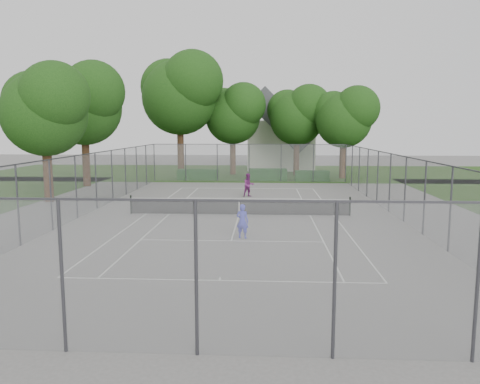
{
  "coord_description": "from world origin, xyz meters",
  "views": [
    {
      "loc": [
        1.48,
        -26.79,
        5.03
      ],
      "look_at": [
        0.0,
        1.0,
        1.2
      ],
      "focal_mm": 35.0,
      "sensor_mm": 36.0,
      "label": 1
    }
  ],
  "objects_px": {
    "tennis_net": "(239,206)",
    "girl_player": "(242,221)",
    "woman_player": "(249,185)",
    "house": "(281,137)"
  },
  "relations": [
    {
      "from": "house",
      "to": "girl_player",
      "type": "height_order",
      "value": "house"
    },
    {
      "from": "girl_player",
      "to": "house",
      "type": "bearing_deg",
      "value": -78.64
    },
    {
      "from": "house",
      "to": "girl_player",
      "type": "xyz_separation_m",
      "value": [
        -2.9,
        -36.09,
        -3.13
      ]
    },
    {
      "from": "girl_player",
      "to": "woman_player",
      "type": "relative_size",
      "value": 0.92
    },
    {
      "from": "tennis_net",
      "to": "girl_player",
      "type": "xyz_separation_m",
      "value": [
        0.47,
        -5.81,
        0.28
      ]
    },
    {
      "from": "house",
      "to": "girl_player",
      "type": "distance_m",
      "value": 36.34
    },
    {
      "from": "tennis_net",
      "to": "woman_player",
      "type": "distance_m",
      "value": 7.25
    },
    {
      "from": "tennis_net",
      "to": "woman_player",
      "type": "relative_size",
      "value": 7.51
    },
    {
      "from": "tennis_net",
      "to": "girl_player",
      "type": "bearing_deg",
      "value": -85.34
    },
    {
      "from": "tennis_net",
      "to": "woman_player",
      "type": "bearing_deg",
      "value": 87.63
    }
  ]
}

